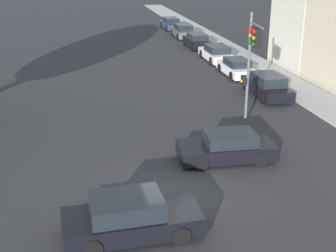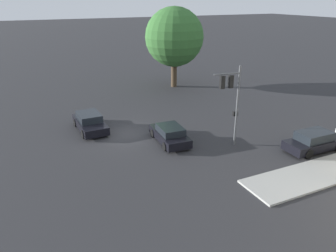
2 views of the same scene
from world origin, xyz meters
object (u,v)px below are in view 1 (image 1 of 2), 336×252
at_px(parked_car_1, 236,68).
at_px(parked_car_2, 217,53).
at_px(parked_car_0, 267,86).
at_px(parked_car_4, 183,31).
at_px(parked_car_5, 171,24).
at_px(traffic_signal, 252,51).
at_px(parked_car_3, 197,41).
at_px(crossing_car_1, 227,147).
at_px(crossing_car_0, 131,217).

bearing_deg(parked_car_1, parked_car_2, -1.65).
xyz_separation_m(parked_car_0, parked_car_4, (0.06, 21.87, -0.01)).
xyz_separation_m(parked_car_2, parked_car_5, (0.05, 17.46, -0.01)).
bearing_deg(parked_car_4, parked_car_5, 1.26).
bearing_deg(parked_car_4, traffic_signal, 174.25).
bearing_deg(parked_car_3, traffic_signal, 171.39).
xyz_separation_m(crossing_car_1, parked_car_3, (5.71, 24.86, 0.03)).
xyz_separation_m(crossing_car_0, parked_car_5, (10.80, 41.40, -0.04)).
relative_size(parked_car_0, parked_car_1, 1.12).
height_order(crossing_car_1, parked_car_3, parked_car_3).
relative_size(crossing_car_1, parked_car_2, 0.92).
xyz_separation_m(parked_car_1, parked_car_2, (0.11, 5.05, 0.02)).
height_order(parked_car_3, parked_car_4, parked_car_4).
bearing_deg(parked_car_0, parked_car_1, 1.56).
bearing_deg(traffic_signal, parked_car_5, -89.02).
xyz_separation_m(traffic_signal, crossing_car_0, (-7.38, -8.43, -3.42)).
bearing_deg(parked_car_4, parked_car_0, -178.74).
bearing_deg(parked_car_3, parked_car_4, -0.51).
height_order(parked_car_2, parked_car_3, parked_car_3).
distance_m(crossing_car_0, parked_car_2, 26.24).
distance_m(crossing_car_1, parked_car_5, 36.97).
bearing_deg(parked_car_5, parked_car_3, 179.06).
bearing_deg(parked_car_4, crossing_car_1, 170.71).
distance_m(crossing_car_1, parked_car_2, 19.90).
height_order(traffic_signal, parked_car_4, traffic_signal).
height_order(parked_car_1, parked_car_2, parked_car_2).
xyz_separation_m(traffic_signal, parked_car_3, (3.33, 21.31, -3.43)).
xyz_separation_m(crossing_car_0, crossing_car_1, (5.00, 4.88, -0.04)).
bearing_deg(parked_car_0, parked_car_3, 0.81).
bearing_deg(parked_car_3, parked_car_1, 179.95).
bearing_deg(parked_car_0, parked_car_5, 0.59).
height_order(parked_car_2, parked_car_4, parked_car_4).
relative_size(parked_car_2, parked_car_4, 1.00).
bearing_deg(parked_car_2, parked_car_3, 0.78).
distance_m(parked_car_0, parked_car_1, 5.30).
distance_m(parked_car_0, parked_car_5, 27.81).
height_order(crossing_car_1, parked_car_2, parked_car_2).
xyz_separation_m(parked_car_2, parked_car_4, (0.03, 11.52, 0.04)).
bearing_deg(crossing_car_1, parked_car_2, -103.38).
bearing_deg(parked_car_1, traffic_signal, 162.25).
relative_size(traffic_signal, parked_car_4, 1.26).
bearing_deg(crossing_car_1, parked_car_0, -119.88).
bearing_deg(parked_car_0, traffic_signal, 147.84).
xyz_separation_m(parked_car_1, parked_car_3, (0.06, 10.85, 0.04)).
distance_m(parked_car_3, parked_car_5, 11.66).
xyz_separation_m(traffic_signal, parked_car_1, (3.27, 10.46, -3.47)).
bearing_deg(parked_car_4, parked_car_1, -179.05).
bearing_deg(parked_car_2, crossing_car_0, 156.09).
bearing_deg(crossing_car_0, crossing_car_1, 42.57).
relative_size(parked_car_1, parked_car_5, 0.88).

